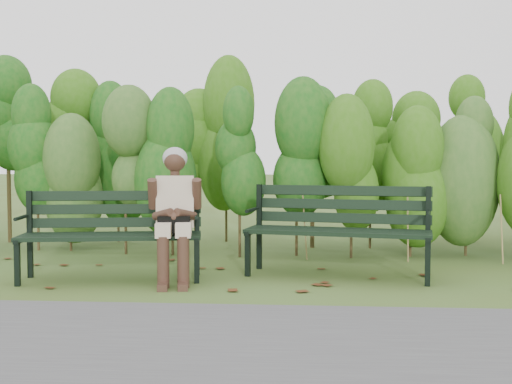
{
  "coord_description": "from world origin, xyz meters",
  "views": [
    {
      "loc": [
        0.39,
        -5.12,
        1.04
      ],
      "look_at": [
        0.0,
        0.35,
        0.75
      ],
      "focal_mm": 42.0,
      "sensor_mm": 36.0,
      "label": 1
    }
  ],
  "objects": [
    {
      "name": "ground",
      "position": [
        0.0,
        0.0,
        0.0
      ],
      "size": [
        80.0,
        80.0,
        0.0
      ],
      "primitive_type": "plane",
      "color": "#475A1F"
    },
    {
      "name": "footpath",
      "position": [
        0.0,
        -2.2,
        0.01
      ],
      "size": [
        60.0,
        2.5,
        0.01
      ],
      "primitive_type": "cube",
      "color": "#474749",
      "rests_on": "ground"
    },
    {
      "name": "hedge_band",
      "position": [
        0.0,
        1.86,
        1.26
      ],
      "size": [
        11.04,
        1.67,
        2.42
      ],
      "color": "#47381E",
      "rests_on": "ground"
    },
    {
      "name": "leaf_litter",
      "position": [
        0.01,
        -0.1,
        0.0
      ],
      "size": [
        5.9,
        1.99,
        0.01
      ],
      "color": "#592F15",
      "rests_on": "ground"
    },
    {
      "name": "bench_left",
      "position": [
        -1.24,
        0.0,
        0.45
      ],
      "size": [
        1.6,
        0.74,
        0.77
      ],
      "color": "black",
      "rests_on": "ground"
    },
    {
      "name": "bench_right",
      "position": [
        0.75,
        0.3,
        0.48
      ],
      "size": [
        1.7,
        0.85,
        0.81
      ],
      "color": "black",
      "rests_on": "ground"
    },
    {
      "name": "seated_woman",
      "position": [
        -0.67,
        -0.07,
        0.65
      ],
      "size": [
        0.48,
        0.71,
        1.16
      ],
      "color": "beige",
      "rests_on": "ground"
    }
  ]
}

